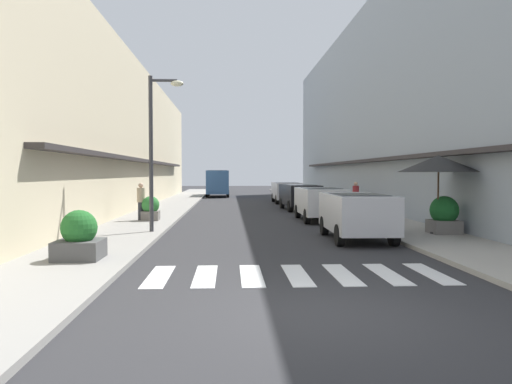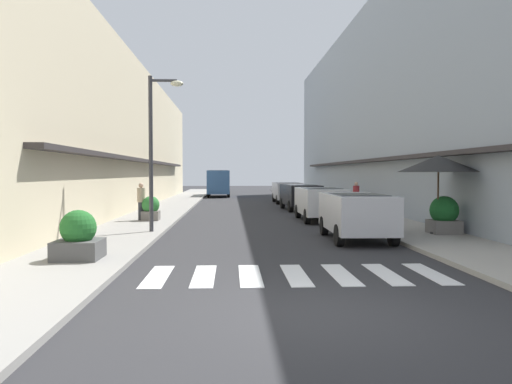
# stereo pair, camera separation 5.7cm
# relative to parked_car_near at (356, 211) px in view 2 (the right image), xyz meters

# --- Properties ---
(ground_plane) EXTENTS (108.16, 108.16, 0.00)m
(ground_plane) POSITION_rel_parked_car_near_xyz_m (-2.61, 11.77, -0.92)
(ground_plane) COLOR #2B2B2D
(sidewalk_left) EXTENTS (2.75, 68.83, 0.12)m
(sidewalk_left) POSITION_rel_parked_car_near_xyz_m (-7.65, 11.77, -0.86)
(sidewalk_left) COLOR gray
(sidewalk_left) RESTS_ON ground_plane
(sidewalk_right) EXTENTS (2.75, 68.83, 0.12)m
(sidewalk_right) POSITION_rel_parked_car_near_xyz_m (2.42, 11.77, -0.86)
(sidewalk_right) COLOR #9E998E
(sidewalk_right) RESTS_ON ground_plane
(building_row_left) EXTENTS (5.50, 46.25, 8.35)m
(building_row_left) POSITION_rel_parked_car_near_xyz_m (-11.52, 13.23, 3.25)
(building_row_left) COLOR beige
(building_row_left) RESTS_ON ground_plane
(building_row_right) EXTENTS (5.50, 46.25, 11.89)m
(building_row_right) POSITION_rel_parked_car_near_xyz_m (6.29, 13.23, 5.02)
(building_row_right) COLOR #939EA8
(building_row_right) RESTS_ON ground_plane
(crosswalk) EXTENTS (6.15, 2.20, 0.01)m
(crosswalk) POSITION_rel_parked_car_near_xyz_m (-2.61, -5.17, -0.91)
(crosswalk) COLOR silver
(crosswalk) RESTS_ON ground_plane
(parked_car_near) EXTENTS (1.88, 3.94, 1.47)m
(parked_car_near) POSITION_rel_parked_car_near_xyz_m (0.00, 0.00, 0.00)
(parked_car_near) COLOR silver
(parked_car_near) RESTS_ON ground_plane
(parked_car_mid) EXTENTS (1.82, 4.09, 1.47)m
(parked_car_mid) POSITION_rel_parked_car_near_xyz_m (0.00, 6.25, 0.00)
(parked_car_mid) COLOR silver
(parked_car_mid) RESTS_ON ground_plane
(parked_car_far) EXTENTS (1.97, 4.33, 1.47)m
(parked_car_far) POSITION_rel_parked_car_near_xyz_m (-0.00, 12.54, 0.00)
(parked_car_far) COLOR black
(parked_car_far) RESTS_ON ground_plane
(parked_car_distant) EXTENTS (1.81, 4.40, 1.47)m
(parked_car_distant) POSITION_rel_parked_car_near_xyz_m (-0.00, 19.10, 0.00)
(parked_car_distant) COLOR silver
(parked_car_distant) RESTS_ON ground_plane
(delivery_van) EXTENTS (2.06, 5.42, 2.37)m
(delivery_van) POSITION_rel_parked_car_near_xyz_m (-5.08, 28.93, 0.49)
(delivery_van) COLOR #33598C
(delivery_van) RESTS_ON ground_plane
(street_lamp) EXTENTS (1.19, 0.28, 5.30)m
(street_lamp) POSITION_rel_parked_car_near_xyz_m (-6.50, 1.66, 2.44)
(street_lamp) COLOR #38383D
(street_lamp) RESTS_ON sidewalk_left
(cafe_umbrella) EXTENTS (2.64, 2.64, 2.59)m
(cafe_umbrella) POSITION_rel_parked_car_near_xyz_m (2.85, 0.53, 1.50)
(cafe_umbrella) COLOR #262626
(cafe_umbrella) RESTS_ON sidewalk_right
(planter_corner) EXTENTS (1.04, 1.04, 1.15)m
(planter_corner) POSITION_rel_parked_car_near_xyz_m (-7.51, -3.67, -0.30)
(planter_corner) COLOR #4C4C4C
(planter_corner) RESTS_ON sidewalk_left
(planter_midblock) EXTENTS (0.94, 0.94, 1.24)m
(planter_midblock) POSITION_rel_parked_car_near_xyz_m (3.11, 0.61, -0.20)
(planter_midblock) COLOR slate
(planter_midblock) RESTS_ON sidewalk_right
(planter_far) EXTENTS (0.74, 0.74, 1.03)m
(planter_far) POSITION_rel_parked_car_near_xyz_m (-7.36, 5.64, -0.29)
(planter_far) COLOR slate
(planter_far) RESTS_ON sidewalk_left
(pedestrian_walking_near) EXTENTS (0.34, 0.34, 1.58)m
(pedestrian_walking_near) POSITION_rel_parked_car_near_xyz_m (-7.78, 5.75, 0.03)
(pedestrian_walking_near) COLOR #282B33
(pedestrian_walking_near) RESTS_ON sidewalk_left
(pedestrian_walking_far) EXTENTS (0.34, 0.34, 1.54)m
(pedestrian_walking_far) POSITION_rel_parked_car_near_xyz_m (2.65, 10.25, 0.00)
(pedestrian_walking_far) COLOR #282B33
(pedestrian_walking_far) RESTS_ON sidewalk_right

